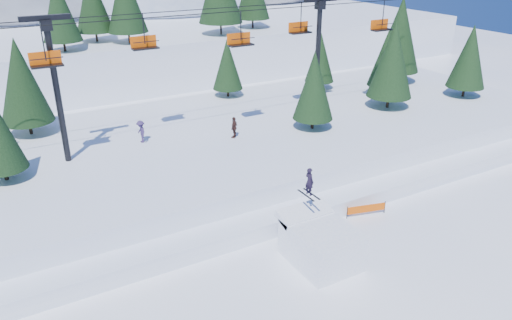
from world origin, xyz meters
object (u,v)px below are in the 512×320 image
jump_kicker (320,242)px  banner_near (366,209)px  chairlift (200,52)px  banner_far (363,202)px

jump_kicker → banner_near: bearing=24.3°
chairlift → banner_far: (6.20, -12.84, -8.78)m
jump_kicker → banner_near: size_ratio=1.92×
banner_near → banner_far: bearing=64.7°
chairlift → banner_near: 17.26m
banner_near → banner_far: size_ratio=0.97×
banner_near → banner_far: 0.93m
banner_near → jump_kicker: bearing=-155.7°
chairlift → banner_near: bearing=-67.0°
chairlift → banner_far: 16.74m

